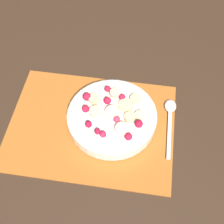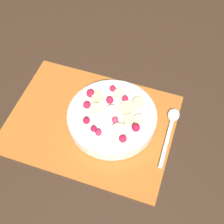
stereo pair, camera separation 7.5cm
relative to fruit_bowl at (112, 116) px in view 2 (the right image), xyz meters
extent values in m
plane|color=#382619|center=(-0.05, -0.02, -0.03)|extent=(3.00, 3.00, 0.00)
cube|color=#B26023|center=(-0.05, -0.02, -0.02)|extent=(0.41, 0.31, 0.01)
cylinder|color=silver|center=(0.00, 0.00, -0.01)|extent=(0.22, 0.22, 0.03)
torus|color=silver|center=(0.00, 0.00, 0.01)|extent=(0.22, 0.22, 0.01)
cylinder|color=white|center=(0.00, 0.00, 0.01)|extent=(0.20, 0.20, 0.00)
cylinder|color=#F4EAB7|center=(0.00, 0.00, 0.02)|extent=(0.04, 0.04, 0.01)
cylinder|color=beige|center=(-0.04, -0.01, 0.02)|extent=(0.03, 0.03, 0.01)
cylinder|color=beige|center=(0.04, -0.01, 0.02)|extent=(0.03, 0.03, 0.01)
cylinder|color=beige|center=(0.07, 0.00, 0.02)|extent=(0.04, 0.04, 0.01)
cylinder|color=beige|center=(0.03, 0.03, 0.02)|extent=(0.04, 0.04, 0.01)
cylinder|color=beige|center=(0.05, 0.05, 0.02)|extent=(0.04, 0.04, 0.01)
cylinder|color=beige|center=(-0.05, 0.03, 0.02)|extent=(0.04, 0.04, 0.01)
cylinder|color=#F4EAB7|center=(0.03, -0.04, 0.02)|extent=(0.05, 0.05, 0.01)
cylinder|color=beige|center=(0.00, 0.06, 0.02)|extent=(0.03, 0.03, 0.01)
sphere|color=#DB3356|center=(0.01, -0.02, 0.02)|extent=(0.02, 0.02, 0.02)
sphere|color=#D12347|center=(-0.01, -0.06, 0.02)|extent=(0.02, 0.02, 0.02)
sphere|color=red|center=(0.02, 0.05, 0.02)|extent=(0.02, 0.02, 0.02)
sphere|color=red|center=(-0.07, 0.03, 0.02)|extent=(0.02, 0.02, 0.02)
sphere|color=#B21433|center=(-0.05, -0.04, 0.02)|extent=(0.02, 0.02, 0.02)
sphere|color=#B21433|center=(-0.03, -0.06, 0.02)|extent=(0.01, 0.01, 0.01)
sphere|color=#B21433|center=(0.07, -0.03, 0.02)|extent=(0.02, 0.02, 0.02)
sphere|color=red|center=(-0.02, 0.07, 0.02)|extent=(0.02, 0.02, 0.02)
sphere|color=red|center=(-0.02, 0.03, 0.02)|extent=(0.02, 0.02, 0.02)
sphere|color=red|center=(-0.06, 0.00, 0.02)|extent=(0.02, 0.02, 0.02)
sphere|color=red|center=(0.05, -0.06, 0.02)|extent=(0.02, 0.02, 0.02)
cube|color=silver|center=(0.14, -0.02, -0.02)|extent=(0.01, 0.13, 0.00)
ellipsoid|color=silver|center=(0.14, 0.06, -0.02)|extent=(0.03, 0.04, 0.01)
camera|label=1|loc=(0.06, -0.41, 0.64)|focal=50.00mm
camera|label=2|loc=(0.13, -0.40, 0.64)|focal=50.00mm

